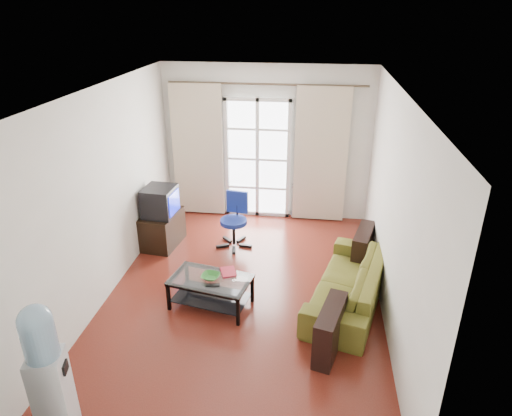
{
  "coord_description": "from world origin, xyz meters",
  "views": [
    {
      "loc": [
        0.84,
        -5.04,
        3.62
      ],
      "look_at": [
        0.12,
        0.35,
        1.14
      ],
      "focal_mm": 32.0,
      "sensor_mm": 36.0,
      "label": 1
    }
  ],
  "objects_px": {
    "water_cooler": "(47,371)",
    "sofa": "(349,283)",
    "tv_stand": "(162,229)",
    "crt_tv": "(159,201)",
    "coffee_table": "(211,288)",
    "task_chair": "(234,231)"
  },
  "relations": [
    {
      "from": "water_cooler",
      "to": "sofa",
      "type": "bearing_deg",
      "value": 27.31
    },
    {
      "from": "tv_stand",
      "to": "water_cooler",
      "type": "xyz_separation_m",
      "value": [
        0.21,
        -3.57,
        0.46
      ]
    },
    {
      "from": "sofa",
      "to": "tv_stand",
      "type": "height_order",
      "value": "sofa"
    },
    {
      "from": "tv_stand",
      "to": "crt_tv",
      "type": "xyz_separation_m",
      "value": [
        0.0,
        -0.04,
        0.5
      ]
    },
    {
      "from": "sofa",
      "to": "crt_tv",
      "type": "relative_size",
      "value": 3.9
    },
    {
      "from": "coffee_table",
      "to": "water_cooler",
      "type": "relative_size",
      "value": 0.78
    },
    {
      "from": "sofa",
      "to": "crt_tv",
      "type": "bearing_deg",
      "value": -96.83
    },
    {
      "from": "sofa",
      "to": "task_chair",
      "type": "height_order",
      "value": "task_chair"
    },
    {
      "from": "coffee_table",
      "to": "crt_tv",
      "type": "xyz_separation_m",
      "value": [
        -1.14,
        1.47,
        0.51
      ]
    },
    {
      "from": "sofa",
      "to": "task_chair",
      "type": "relative_size",
      "value": 2.4
    },
    {
      "from": "coffee_table",
      "to": "sofa",
      "type": "bearing_deg",
      "value": 10.62
    },
    {
      "from": "task_chair",
      "to": "water_cooler",
      "type": "xyz_separation_m",
      "value": [
        -0.95,
        -3.7,
        0.48
      ]
    },
    {
      "from": "coffee_table",
      "to": "crt_tv",
      "type": "bearing_deg",
      "value": 127.82
    },
    {
      "from": "tv_stand",
      "to": "water_cooler",
      "type": "distance_m",
      "value": 3.61
    },
    {
      "from": "coffee_table",
      "to": "task_chair",
      "type": "distance_m",
      "value": 1.63
    },
    {
      "from": "sofa",
      "to": "coffee_table",
      "type": "xyz_separation_m",
      "value": [
        -1.75,
        -0.33,
        -0.03
      ]
    },
    {
      "from": "coffee_table",
      "to": "task_chair",
      "type": "height_order",
      "value": "task_chair"
    },
    {
      "from": "water_cooler",
      "to": "coffee_table",
      "type": "bearing_deg",
      "value": 51.28
    },
    {
      "from": "coffee_table",
      "to": "water_cooler",
      "type": "distance_m",
      "value": 2.32
    },
    {
      "from": "sofa",
      "to": "water_cooler",
      "type": "bearing_deg",
      "value": -33.66
    },
    {
      "from": "tv_stand",
      "to": "task_chair",
      "type": "distance_m",
      "value": 1.16
    },
    {
      "from": "coffee_table",
      "to": "crt_tv",
      "type": "relative_size",
      "value": 2.03
    }
  ]
}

